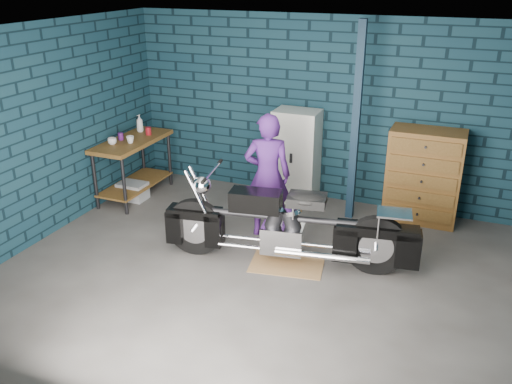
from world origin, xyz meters
The scene contains 15 objects.
ground centered at (0.00, 0.00, 0.00)m, with size 6.00×6.00×0.00m, color #54514E.
room_walls centered at (0.00, 0.55, 1.90)m, with size 6.02×5.01×2.71m.
support_post centered at (0.55, 1.95, 1.35)m, with size 0.10×0.10×2.70m, color #102233.
workbench centered at (-2.68, 1.44, 0.46)m, with size 0.60×1.40×0.91m, color brown.
drip_mat centered at (0.17, 0.38, 0.00)m, with size 0.86×0.64×0.01m, color olive.
motorcycle centered at (0.17, 0.38, 0.56)m, with size 2.55×0.69×1.13m, color black, non-canonical shape.
person centered at (-0.35, 1.02, 0.82)m, with size 0.60×0.39×1.64m, color #471D6D.
storage_bin centered at (-2.66, 1.32, 0.13)m, with size 0.42×0.30×0.26m, color gray.
locker centered at (-0.36, 2.23, 0.69)m, with size 0.65×0.46×1.39m, color silver.
tool_chest centered at (1.47, 2.23, 0.65)m, with size 0.97×0.54×1.30m, color brown.
cup_a centered at (-2.80, 1.13, 0.96)m, with size 0.13×0.13×0.10m, color #C0AD91.
cup_b centered at (-2.60, 1.29, 0.96)m, with size 0.11×0.11×0.10m, color #C0AD91.
mug_purple centered at (-2.82, 1.37, 0.96)m, with size 0.08×0.08×0.11m, color #501964.
mug_red centered at (-2.58, 1.75, 0.97)m, with size 0.09×0.09×0.12m, color maroon.
bottle centered at (-2.79, 1.84, 1.05)m, with size 0.10×0.10×0.27m, color gray.
Camera 1 is at (1.97, -5.02, 3.29)m, focal length 38.00 mm.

